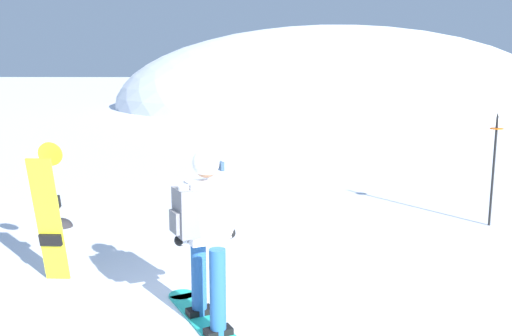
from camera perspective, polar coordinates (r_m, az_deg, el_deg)
The scene contains 6 objects.
ground_plane at distance 5.39m, azimuth 0.65°, elevation -16.53°, with size 300.00×300.00×0.00m, color white.
ridge_peak_main at distance 36.81m, azimuth 7.83°, elevation 6.46°, with size 28.09×25.28×10.30m.
snowboarder_main at distance 5.12m, azimuth -5.46°, elevation -6.93°, with size 1.05×1.64×1.71m.
spare_snowboard at distance 6.60m, azimuth -20.77°, elevation -4.48°, with size 0.28×0.38×1.63m.
piste_marker_near at distance 9.20m, azimuth 23.59°, elevation 0.66°, with size 0.20×0.20×1.79m.
rock_mid at distance 9.11m, azimuth -19.77°, elevation -5.79°, with size 0.39×0.33×0.28m.
Camera 1 is at (0.18, -4.80, 2.44)m, focal length 38.33 mm.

